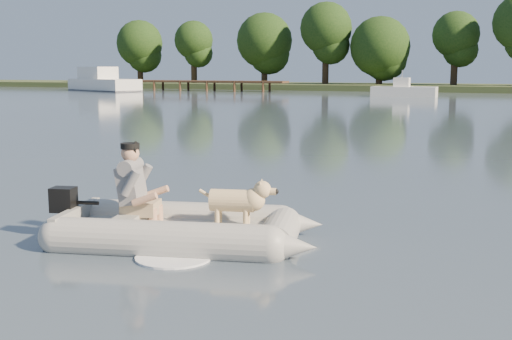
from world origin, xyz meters
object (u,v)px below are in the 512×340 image
at_px(dock, 202,86).
at_px(dog, 232,204).
at_px(motorboat, 404,84).
at_px(cabin_cruiser, 104,79).
at_px(dinghy, 183,198).
at_px(man, 133,182).

xyz_separation_m(dock, dog, (26.11, -51.11, -0.01)).
bearing_deg(dock, motorboat, -16.31).
xyz_separation_m(dock, cabin_cruiser, (-8.86, -4.11, 0.69)).
xyz_separation_m(dinghy, man, (-0.69, -0.10, 0.18)).
distance_m(dock, dinghy, 57.29).
distance_m(dock, cabin_cruiser, 9.79).
bearing_deg(dock, dog, -62.94).
height_order(dock, dinghy, dinghy).
distance_m(dock, motorboat, 22.08).
relative_size(dinghy, cabin_cruiser, 0.51).
height_order(cabin_cruiser, motorboat, cabin_cruiser).
bearing_deg(man, dinghy, -4.24).
relative_size(man, cabin_cruiser, 0.12).
relative_size(dinghy, man, 4.40).
height_order(dinghy, man, man).
xyz_separation_m(dinghy, cabin_cruiser, (-34.35, 47.19, 0.62)).
distance_m(dock, dog, 57.39).
bearing_deg(man, motorboat, 81.84).
distance_m(dog, motorboat, 45.18).
relative_size(man, dog, 1.16).
distance_m(man, motorboat, 45.35).
height_order(dinghy, motorboat, motorboat).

